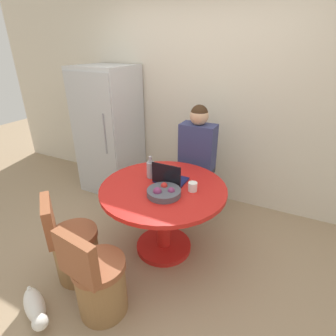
{
  "coord_description": "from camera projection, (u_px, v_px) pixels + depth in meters",
  "views": [
    {
      "loc": [
        1.03,
        -1.63,
        1.94
      ],
      "look_at": [
        0.04,
        0.38,
        0.89
      ],
      "focal_mm": 28.0,
      "sensor_mm": 36.0,
      "label": 1
    }
  ],
  "objects": [
    {
      "name": "fruit_bowl",
      "position": [
        164.0,
        192.0,
        2.3
      ],
      "size": [
        0.3,
        0.3,
        0.1
      ],
      "color": "#4C4C56",
      "rests_on": "dining_table"
    },
    {
      "name": "refrigerator",
      "position": [
        110.0,
        131.0,
        3.65
      ],
      "size": [
        0.72,
        0.72,
        1.71
      ],
      "color": "silver",
      "rests_on": "ground_plane"
    },
    {
      "name": "coffee_cup",
      "position": [
        193.0,
        187.0,
        2.37
      ],
      "size": [
        0.08,
        0.08,
        0.08
      ],
      "color": "white",
      "rests_on": "dining_table"
    },
    {
      "name": "bottle",
      "position": [
        151.0,
        169.0,
        2.59
      ],
      "size": [
        0.08,
        0.08,
        0.23
      ],
      "color": "#9999A3",
      "rests_on": "dining_table"
    },
    {
      "name": "laptop",
      "position": [
        170.0,
        178.0,
        2.51
      ],
      "size": [
        0.3,
        0.23,
        0.22
      ],
      "rotation": [
        0.0,
        0.0,
        3.14
      ],
      "color": "#141947",
      "rests_on": "dining_table"
    },
    {
      "name": "wall_back",
      "position": [
        208.0,
        101.0,
        3.27
      ],
      "size": [
        7.0,
        0.06,
        2.6
      ],
      "color": "beige",
      "rests_on": "ground_plane"
    },
    {
      "name": "person_seated",
      "position": [
        198.0,
        156.0,
        3.1
      ],
      "size": [
        0.4,
        0.37,
        1.36
      ],
      "rotation": [
        0.0,
        0.0,
        3.14
      ],
      "color": "#2D2D38",
      "rests_on": "ground_plane"
    },
    {
      "name": "dining_table",
      "position": [
        163.0,
        205.0,
        2.54
      ],
      "size": [
        1.19,
        1.19,
        0.74
      ],
      "color": "red",
      "rests_on": "ground_plane"
    },
    {
      "name": "cat",
      "position": [
        35.0,
        307.0,
        2.04
      ],
      "size": [
        0.46,
        0.29,
        0.17
      ],
      "rotation": [
        0.0,
        0.0,
        5.82
      ],
      "color": "white",
      "rests_on": "ground_plane"
    },
    {
      "name": "chair_near_left_corner",
      "position": [
        74.0,
        250.0,
        2.32
      ],
      "size": [
        0.47,
        0.47,
        0.83
      ],
      "rotation": [
        0.0,
        0.0,
        2.46
      ],
      "color": "olive",
      "rests_on": "ground_plane"
    },
    {
      "name": "ground_plane",
      "position": [
        148.0,
        264.0,
        2.56
      ],
      "size": [
        12.0,
        12.0,
        0.0
      ],
      "primitive_type": "plane",
      "color": "#9E8466"
    },
    {
      "name": "chair_near_camera",
      "position": [
        99.0,
        283.0,
        2.0
      ],
      "size": [
        0.41,
        0.42,
        0.83
      ],
      "rotation": [
        0.0,
        0.0,
        3.01
      ],
      "color": "olive",
      "rests_on": "ground_plane"
    }
  ]
}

